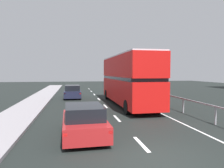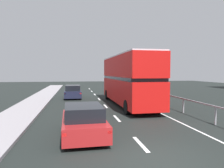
# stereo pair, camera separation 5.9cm
# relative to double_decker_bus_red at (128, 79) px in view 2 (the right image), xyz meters

# --- Properties ---
(ground_plane) EXTENTS (74.22, 120.00, 0.10)m
(ground_plane) POSITION_rel_double_decker_bus_red_xyz_m (-2.01, -11.45, -2.37)
(ground_plane) COLOR black
(lane_paint_markings) EXTENTS (3.51, 46.00, 0.01)m
(lane_paint_markings) POSITION_rel_double_decker_bus_red_xyz_m (0.18, -2.56, -2.31)
(lane_paint_markings) COLOR silver
(lane_paint_markings) RESTS_ON ground
(bridge_side_railing) EXTENTS (0.10, 42.00, 1.04)m
(bridge_side_railing) POSITION_rel_double_decker_bus_red_xyz_m (3.01, -2.45, -1.47)
(bridge_side_railing) COLOR gray
(bridge_side_railing) RESTS_ON ground
(double_decker_bus_red) EXTENTS (2.66, 11.30, 4.32)m
(double_decker_bus_red) POSITION_rel_double_decker_bus_red_xyz_m (0.00, 0.00, 0.00)
(double_decker_bus_red) COLOR red
(double_decker_bus_red) RESTS_ON ground
(hatchback_car_near) EXTENTS (1.99, 4.31, 1.41)m
(hatchback_car_near) POSITION_rel_double_decker_bus_red_xyz_m (-4.22, -8.44, -1.64)
(hatchback_car_near) COLOR maroon
(hatchback_car_near) RESTS_ON ground
(sedan_car_ahead) EXTENTS (1.83, 4.14, 1.46)m
(sedan_car_ahead) POSITION_rel_double_decker_bus_red_xyz_m (-4.78, 5.83, -1.62)
(sedan_car_ahead) COLOR #1A1C32
(sedan_car_ahead) RESTS_ON ground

